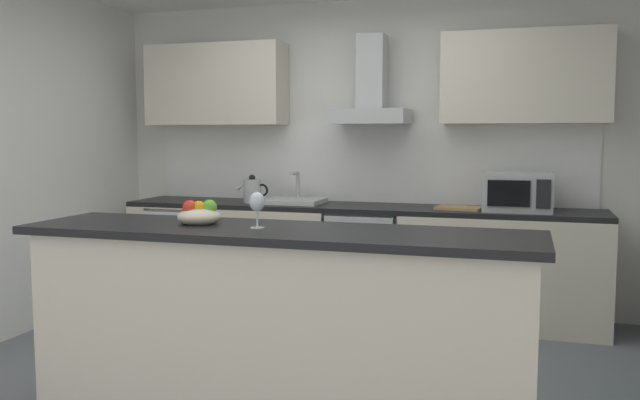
{
  "coord_description": "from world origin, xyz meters",
  "views": [
    {
      "loc": [
        1.32,
        -3.67,
        1.47
      ],
      "look_at": [
        0.05,
        0.45,
        1.05
      ],
      "focal_mm": 37.42,
      "sensor_mm": 36.0,
      "label": 1
    }
  ],
  "objects_px": {
    "fruit_bowl": "(199,215)",
    "kettle": "(252,190)",
    "microwave": "(518,191)",
    "refrigerator": "(190,254)",
    "range_hood": "(371,96)",
    "wine_glass": "(257,203)",
    "chopping_board": "(459,208)",
    "oven": "(366,260)",
    "sink": "(293,200)"
  },
  "relations": [
    {
      "from": "oven",
      "to": "range_hood",
      "type": "relative_size",
      "value": 1.11
    },
    {
      "from": "range_hood",
      "to": "wine_glass",
      "type": "xyz_separation_m",
      "value": [
        -0.02,
        -2.38,
        -0.64
      ]
    },
    {
      "from": "wine_glass",
      "to": "kettle",
      "type": "bearing_deg",
      "value": 113.52
    },
    {
      "from": "fruit_bowl",
      "to": "wine_glass",
      "type": "bearing_deg",
      "value": -12.1
    },
    {
      "from": "refrigerator",
      "to": "kettle",
      "type": "distance_m",
      "value": 0.85
    },
    {
      "from": "wine_glass",
      "to": "chopping_board",
      "type": "height_order",
      "value": "wine_glass"
    },
    {
      "from": "kettle",
      "to": "chopping_board",
      "type": "relative_size",
      "value": 0.85
    },
    {
      "from": "kettle",
      "to": "wine_glass",
      "type": "distance_m",
      "value": 2.42
    },
    {
      "from": "wine_glass",
      "to": "sink",
      "type": "bearing_deg",
      "value": 105.22
    },
    {
      "from": "refrigerator",
      "to": "chopping_board",
      "type": "bearing_deg",
      "value": -0.51
    },
    {
      "from": "kettle",
      "to": "refrigerator",
      "type": "bearing_deg",
      "value": 177.13
    },
    {
      "from": "refrigerator",
      "to": "range_hood",
      "type": "xyz_separation_m",
      "value": [
        1.6,
        0.13,
        1.36
      ]
    },
    {
      "from": "range_hood",
      "to": "chopping_board",
      "type": "distance_m",
      "value": 1.15
    },
    {
      "from": "oven",
      "to": "chopping_board",
      "type": "distance_m",
      "value": 0.86
    },
    {
      "from": "sink",
      "to": "chopping_board",
      "type": "height_order",
      "value": "sink"
    },
    {
      "from": "oven",
      "to": "wine_glass",
      "type": "xyz_separation_m",
      "value": [
        -0.02,
        -2.25,
        0.68
      ]
    },
    {
      "from": "refrigerator",
      "to": "range_hood",
      "type": "distance_m",
      "value": 2.11
    },
    {
      "from": "microwave",
      "to": "kettle",
      "type": "height_order",
      "value": "microwave"
    },
    {
      "from": "oven",
      "to": "wine_glass",
      "type": "relative_size",
      "value": 4.5
    },
    {
      "from": "microwave",
      "to": "chopping_board",
      "type": "bearing_deg",
      "value": 179.44
    },
    {
      "from": "sink",
      "to": "wine_glass",
      "type": "distance_m",
      "value": 2.35
    },
    {
      "from": "kettle",
      "to": "range_hood",
      "type": "xyz_separation_m",
      "value": [
        0.98,
        0.16,
        0.78
      ]
    },
    {
      "from": "refrigerator",
      "to": "wine_glass",
      "type": "distance_m",
      "value": 2.84
    },
    {
      "from": "refrigerator",
      "to": "wine_glass",
      "type": "relative_size",
      "value": 4.78
    },
    {
      "from": "oven",
      "to": "sink",
      "type": "distance_m",
      "value": 0.79
    },
    {
      "from": "microwave",
      "to": "range_hood",
      "type": "relative_size",
      "value": 0.69
    },
    {
      "from": "oven",
      "to": "sink",
      "type": "bearing_deg",
      "value": 179.01
    },
    {
      "from": "oven",
      "to": "kettle",
      "type": "relative_size",
      "value": 2.77
    },
    {
      "from": "refrigerator",
      "to": "sink",
      "type": "bearing_deg",
      "value": 0.81
    },
    {
      "from": "sink",
      "to": "range_hood",
      "type": "height_order",
      "value": "range_hood"
    },
    {
      "from": "fruit_bowl",
      "to": "kettle",
      "type": "bearing_deg",
      "value": 105.97
    },
    {
      "from": "kettle",
      "to": "range_hood",
      "type": "relative_size",
      "value": 0.4
    },
    {
      "from": "refrigerator",
      "to": "microwave",
      "type": "relative_size",
      "value": 1.7
    },
    {
      "from": "refrigerator",
      "to": "fruit_bowl",
      "type": "distance_m",
      "value": 2.57
    },
    {
      "from": "microwave",
      "to": "wine_glass",
      "type": "xyz_separation_m",
      "value": [
        -1.19,
        -2.22,
        0.09
      ]
    },
    {
      "from": "microwave",
      "to": "sink",
      "type": "xyz_separation_m",
      "value": [
        -1.8,
        0.04,
        -0.12
      ]
    },
    {
      "from": "sink",
      "to": "kettle",
      "type": "height_order",
      "value": "sink"
    },
    {
      "from": "chopping_board",
      "to": "kettle",
      "type": "bearing_deg",
      "value": -179.67
    },
    {
      "from": "microwave",
      "to": "kettle",
      "type": "xyz_separation_m",
      "value": [
        -2.15,
        -0.01,
        -0.04
      ]
    },
    {
      "from": "sink",
      "to": "chopping_board",
      "type": "relative_size",
      "value": 1.47
    },
    {
      "from": "refrigerator",
      "to": "chopping_board",
      "type": "distance_m",
      "value": 2.38
    },
    {
      "from": "sink",
      "to": "kettle",
      "type": "distance_m",
      "value": 0.36
    },
    {
      "from": "oven",
      "to": "range_hood",
      "type": "height_order",
      "value": "range_hood"
    },
    {
      "from": "chopping_board",
      "to": "oven",
      "type": "bearing_deg",
      "value": 178.15
    },
    {
      "from": "range_hood",
      "to": "fruit_bowl",
      "type": "bearing_deg",
      "value": -99.16
    },
    {
      "from": "microwave",
      "to": "fruit_bowl",
      "type": "xyz_separation_m",
      "value": [
        -1.54,
        -2.14,
        0.02
      ]
    },
    {
      "from": "microwave",
      "to": "sink",
      "type": "height_order",
      "value": "microwave"
    },
    {
      "from": "sink",
      "to": "range_hood",
      "type": "bearing_deg",
      "value": 10.6
    },
    {
      "from": "kettle",
      "to": "wine_glass",
      "type": "height_order",
      "value": "wine_glass"
    },
    {
      "from": "wine_glass",
      "to": "fruit_bowl",
      "type": "distance_m",
      "value": 0.37
    }
  ]
}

